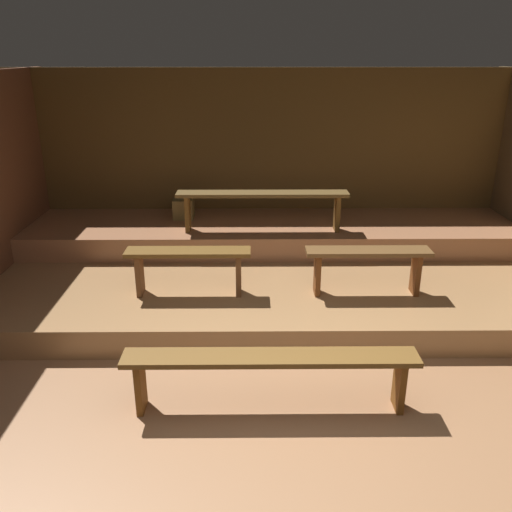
{
  "coord_description": "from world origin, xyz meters",
  "views": [
    {
      "loc": [
        -0.26,
        -2.72,
        2.55
      ],
      "look_at": [
        -0.21,
        2.65,
        0.48
      ],
      "focal_mm": 37.18,
      "sensor_mm": 36.0,
      "label": 1
    }
  ],
  "objects_px": {
    "bench_floor_center": "(270,365)",
    "wooden_crate_middle": "(184,208)",
    "bench_middle_center": "(262,200)",
    "bench_lower_right": "(368,260)",
    "bench_lower_left": "(188,261)"
  },
  "relations": [
    {
      "from": "bench_lower_left",
      "to": "bench_lower_right",
      "type": "height_order",
      "value": "same"
    },
    {
      "from": "bench_lower_right",
      "to": "bench_floor_center",
      "type": "bearing_deg",
      "value": -124.35
    },
    {
      "from": "bench_floor_center",
      "to": "bench_middle_center",
      "type": "height_order",
      "value": "bench_middle_center"
    },
    {
      "from": "bench_lower_left",
      "to": "wooden_crate_middle",
      "type": "distance_m",
      "value": 1.71
    },
    {
      "from": "wooden_crate_middle",
      "to": "bench_middle_center",
      "type": "bearing_deg",
      "value": -27.47
    },
    {
      "from": "bench_middle_center",
      "to": "wooden_crate_middle",
      "type": "distance_m",
      "value": 1.15
    },
    {
      "from": "bench_floor_center",
      "to": "wooden_crate_middle",
      "type": "xyz_separation_m",
      "value": [
        -1.0,
        3.17,
        0.31
      ]
    },
    {
      "from": "bench_floor_center",
      "to": "bench_middle_center",
      "type": "distance_m",
      "value": 2.71
    },
    {
      "from": "bench_lower_right",
      "to": "bench_middle_center",
      "type": "xyz_separation_m",
      "value": [
        -1.02,
        1.17,
        0.31
      ]
    },
    {
      "from": "bench_lower_right",
      "to": "bench_middle_center",
      "type": "distance_m",
      "value": 1.58
    },
    {
      "from": "bench_middle_center",
      "to": "bench_lower_right",
      "type": "bearing_deg",
      "value": -49.11
    },
    {
      "from": "bench_lower_right",
      "to": "bench_middle_center",
      "type": "relative_size",
      "value": 0.61
    },
    {
      "from": "bench_lower_right",
      "to": "bench_middle_center",
      "type": "height_order",
      "value": "bench_middle_center"
    },
    {
      "from": "bench_lower_left",
      "to": "bench_lower_right",
      "type": "bearing_deg",
      "value": 0.0
    },
    {
      "from": "bench_middle_center",
      "to": "bench_lower_left",
      "type": "bearing_deg",
      "value": -122.62
    }
  ]
}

